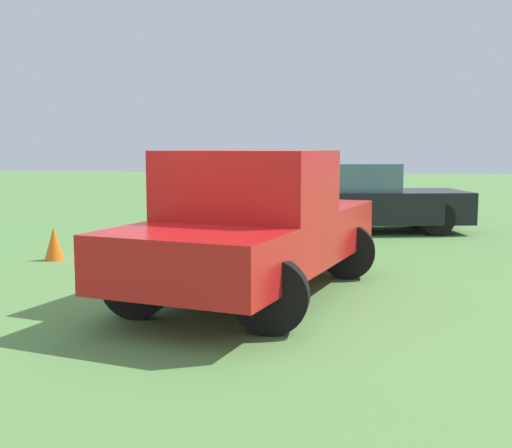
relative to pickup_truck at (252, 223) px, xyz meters
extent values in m
plane|color=#5B8C47|center=(-0.15, -0.32, -0.93)|extent=(80.00, 80.00, 0.00)
cylinder|color=black|center=(-0.41, 1.73, -0.54)|extent=(0.77, 0.22, 0.77)
cylinder|color=black|center=(1.11, 1.39, -0.54)|extent=(0.77, 0.22, 0.77)
cylinder|color=black|center=(-1.05, -1.16, -0.54)|extent=(0.77, 0.22, 0.77)
cylinder|color=black|center=(0.46, -1.50, -0.54)|extent=(0.77, 0.22, 0.77)
cube|color=red|center=(0.33, 1.47, -0.21)|extent=(2.21, 2.21, 0.64)
cube|color=red|center=(-0.03, -0.15, 0.17)|extent=(2.13, 1.85, 1.40)
cube|color=slate|center=(-0.03, -0.15, 0.61)|extent=(1.94, 1.60, 0.48)
cube|color=red|center=(-0.24, -1.06, -0.23)|extent=(2.29, 2.57, 0.60)
cube|color=silver|center=(0.51, 2.31, -0.47)|extent=(1.77, 0.50, 0.16)
cylinder|color=black|center=(2.43, 7.65, -0.57)|extent=(0.71, 0.20, 0.71)
cylinder|color=black|center=(2.80, 6.18, -0.57)|extent=(0.71, 0.20, 0.71)
cylinder|color=black|center=(-0.61, 6.90, -0.57)|extent=(0.71, 0.20, 0.71)
cylinder|color=black|center=(-0.24, 5.43, -0.57)|extent=(0.71, 0.20, 0.71)
cube|color=black|center=(1.10, 6.54, -0.37)|extent=(5.03, 2.86, 0.68)
cube|color=slate|center=(0.87, 6.48, 0.27)|extent=(2.40, 2.01, 0.60)
cone|color=orange|center=(-3.69, 2.01, -0.65)|extent=(0.32, 0.32, 0.55)
camera|label=1|loc=(1.43, -7.59, 0.91)|focal=44.82mm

